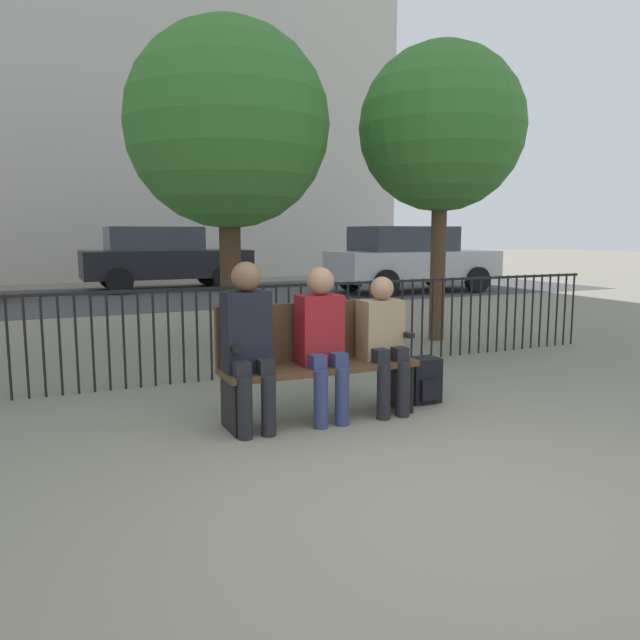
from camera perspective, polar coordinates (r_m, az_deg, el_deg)
The scene contains 13 objects.
ground_plane at distance 3.65m, azimuth 12.08°, elevation -16.13°, with size 80.00×80.00×0.00m, color gray.
park_bench at distance 5.01m, azimuth -0.37°, elevation -3.41°, with size 1.58×0.45×0.92m.
seated_person_0 at distance 4.64m, azimuth -6.59°, elevation -1.57°, with size 0.34×0.39×1.27m.
seated_person_1 at distance 4.86m, azimuth 0.18°, elevation -1.42°, with size 0.34×0.39×1.22m.
seated_person_2 at distance 5.12m, azimuth 5.81°, elevation -1.61°, with size 0.34×0.39×1.13m.
backpack at distance 5.56m, azimuth 9.41°, elevation -5.48°, with size 0.28×0.25×0.39m.
fence_railing at distance 6.43m, azimuth -6.31°, elevation -0.27°, with size 9.01×0.03×0.95m.
tree_0 at distance 8.83m, azimuth 11.04°, elevation 16.77°, with size 2.21×2.21×3.96m.
tree_1 at distance 7.99m, azimuth -8.44°, elevation 17.09°, with size 2.49×2.49×4.01m.
street_surface at distance 14.86m, azimuth -16.84°, elevation 1.98°, with size 24.00×6.00×0.01m.
parked_car_1 at distance 16.67m, azimuth -14.15°, elevation 5.59°, with size 4.20×1.94×1.62m.
parked_car_2 at distance 15.69m, azimuth 8.26°, elevation 5.61°, with size 4.20×1.94×1.62m.
building_facade at distance 23.84m, azimuth -20.77°, elevation 25.05°, with size 20.00×6.00×17.31m.
Camera 1 is at (-2.03, -2.64, 1.48)m, focal length 35.00 mm.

